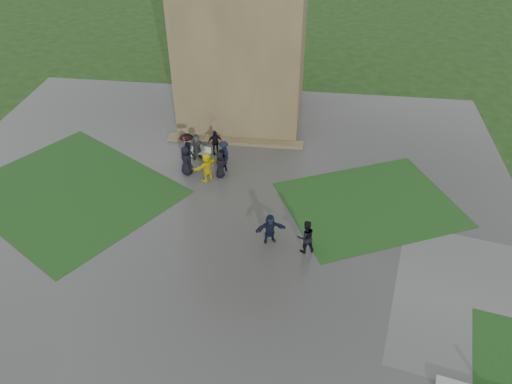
# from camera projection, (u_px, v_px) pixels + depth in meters

# --- Properties ---
(ground) EXTENTS (120.00, 120.00, 0.00)m
(ground) POSITION_uv_depth(u_px,v_px,m) (201.00, 253.00, 24.54)
(ground) COLOR black
(plaza) EXTENTS (34.00, 34.00, 0.02)m
(plaza) POSITION_uv_depth(u_px,v_px,m) (209.00, 227.00, 26.12)
(plaza) COLOR #343432
(plaza) RESTS_ON ground
(lawn_inset_left) EXTENTS (14.10, 13.46, 0.01)m
(lawn_inset_left) POSITION_uv_depth(u_px,v_px,m) (70.00, 192.00, 28.57)
(lawn_inset_left) COLOR #143512
(lawn_inset_left) RESTS_ON plaza
(lawn_inset_right) EXTENTS (11.12, 10.15, 0.01)m
(lawn_inset_right) POSITION_uv_depth(u_px,v_px,m) (370.00, 204.00, 27.64)
(lawn_inset_right) COLOR #143512
(lawn_inset_right) RESTS_ON plaza
(tower_plinth) EXTENTS (9.00, 0.80, 0.22)m
(tower_plinth) POSITION_uv_depth(u_px,v_px,m) (235.00, 141.00, 32.90)
(tower_plinth) COLOR brown
(tower_plinth) RESTS_ON plaza
(bench) EXTENTS (1.40, 0.71, 0.77)m
(bench) POSITION_uv_depth(u_px,v_px,m) (201.00, 152.00, 31.27)
(bench) COLOR beige
(bench) RESTS_ON plaza
(visitor_cluster) EXTENTS (3.13, 4.26, 2.59)m
(visitor_cluster) POSITION_uv_depth(u_px,v_px,m) (203.00, 152.00, 29.90)
(visitor_cluster) COLOR black
(visitor_cluster) RESTS_ON plaza
(pedestrian_mid) EXTENTS (1.62, 1.02, 1.64)m
(pedestrian_mid) POSITION_uv_depth(u_px,v_px,m) (270.00, 229.00, 24.74)
(pedestrian_mid) COLOR black
(pedestrian_mid) RESTS_ON plaza
(pedestrian_near) EXTENTS (1.01, 0.79, 1.83)m
(pedestrian_near) POSITION_uv_depth(u_px,v_px,m) (306.00, 237.00, 24.11)
(pedestrian_near) COLOR black
(pedestrian_near) RESTS_ON plaza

